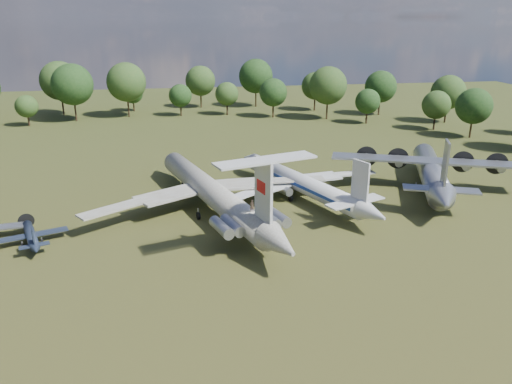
{
  "coord_description": "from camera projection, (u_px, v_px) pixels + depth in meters",
  "views": [
    {
      "loc": [
        -2.74,
        -71.62,
        29.1
      ],
      "look_at": [
        8.24,
        -3.99,
        5.0
      ],
      "focal_mm": 35.0,
      "sensor_mm": 36.0,
      "label": 1
    }
  ],
  "objects": [
    {
      "name": "il62_airliner",
      "position": [
        212.0,
        196.0,
        77.97
      ],
      "size": [
        54.19,
        62.17,
        5.15
      ],
      "primitive_type": null,
      "rotation": [
        0.0,
        0.0,
        0.3
      ],
      "color": "silver",
      "rests_on": "ground"
    },
    {
      "name": "person_on_il62",
      "position": [
        252.0,
        206.0,
        64.66
      ],
      "size": [
        0.63,
        0.45,
        1.64
      ],
      "primitive_type": "imported",
      "rotation": [
        0.0,
        0.0,
        3.24
      ],
      "color": "#845F43",
      "rests_on": "il62_airliner"
    },
    {
      "name": "an12_transport",
      "position": [
        431.0,
        176.0,
        88.21
      ],
      "size": [
        46.82,
        49.16,
        5.15
      ],
      "primitive_type": null,
      "rotation": [
        0.0,
        0.0,
        -0.37
      ],
      "color": "#A8AAB0",
      "rests_on": "ground"
    },
    {
      "name": "ground",
      "position": [
        199.0,
        217.0,
        76.76
      ],
      "size": [
        300.0,
        300.0,
        0.0
      ],
      "primitive_type": "plane",
      "color": "#1E3913",
      "rests_on": "ground"
    },
    {
      "name": "tu104_jet",
      "position": [
        300.0,
        186.0,
        84.51
      ],
      "size": [
        44.87,
        50.64,
        4.19
      ],
      "primitive_type": null,
      "rotation": [
        0.0,
        0.0,
        0.39
      ],
      "color": "silver",
      "rests_on": "ground"
    },
    {
      "name": "small_prop_west",
      "position": [
        31.0,
        238.0,
        67.3
      ],
      "size": [
        13.53,
        15.6,
        1.92
      ],
      "primitive_type": null,
      "rotation": [
        0.0,
        0.0,
        0.35
      ],
      "color": "black",
      "rests_on": "ground"
    }
  ]
}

